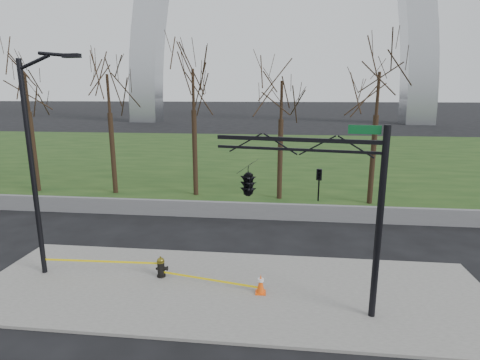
# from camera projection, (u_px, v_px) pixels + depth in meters

# --- Properties ---
(ground) EXTENTS (500.00, 500.00, 0.00)m
(ground) POSITION_uv_depth(u_px,v_px,m) (230.00, 290.00, 13.66)
(ground) COLOR black
(ground) RESTS_ON ground
(sidewalk) EXTENTS (18.00, 6.00, 0.10)m
(sidewalk) POSITION_uv_depth(u_px,v_px,m) (230.00, 289.00, 13.65)
(sidewalk) COLOR slate
(sidewalk) RESTS_ON ground
(grass_strip) EXTENTS (120.00, 40.00, 0.06)m
(grass_strip) POSITION_uv_depth(u_px,v_px,m) (267.00, 155.00, 42.69)
(grass_strip) COLOR #1A3814
(grass_strip) RESTS_ON ground
(guardrail) EXTENTS (60.00, 0.30, 0.90)m
(guardrail) POSITION_uv_depth(u_px,v_px,m) (250.00, 211.00, 21.30)
(guardrail) COLOR #59595B
(guardrail) RESTS_ON ground
(tree_row) EXTENTS (32.20, 4.00, 9.04)m
(tree_row) POSITION_uv_depth(u_px,v_px,m) (150.00, 129.00, 25.02)
(tree_row) COLOR black
(tree_row) RESTS_ON ground
(fire_hydrant) EXTENTS (0.49, 0.33, 0.81)m
(fire_hydrant) POSITION_uv_depth(u_px,v_px,m) (161.00, 267.00, 14.40)
(fire_hydrant) COLOR black
(fire_hydrant) RESTS_ON sidewalk
(traffic_cone) EXTENTS (0.38, 0.38, 0.70)m
(traffic_cone) POSITION_uv_depth(u_px,v_px,m) (261.00, 284.00, 13.22)
(traffic_cone) COLOR #F7510D
(traffic_cone) RESTS_ON sidewalk
(street_light) EXTENTS (2.39, 0.36, 8.21)m
(street_light) POSITION_uv_depth(u_px,v_px,m) (36.00, 155.00, 13.75)
(street_light) COLOR black
(street_light) RESTS_ON ground
(traffic_signal_mast) EXTENTS (5.03, 2.54, 6.00)m
(traffic_signal_mast) POSITION_uv_depth(u_px,v_px,m) (272.00, 182.00, 11.96)
(traffic_signal_mast) COLOR black
(traffic_signal_mast) RESTS_ON ground
(caution_tape) EXTENTS (8.37, 0.80, 0.42)m
(caution_tape) POSITION_uv_depth(u_px,v_px,m) (149.00, 269.00, 14.22)
(caution_tape) COLOR yellow
(caution_tape) RESTS_ON ground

